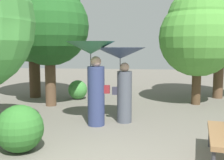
{
  "coord_description": "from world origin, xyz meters",
  "views": [
    {
      "loc": [
        0.81,
        -3.96,
        1.95
      ],
      "look_at": [
        0.0,
        3.18,
        1.08
      ],
      "focal_mm": 44.28,
      "sensor_mm": 36.0,
      "label": 1
    }
  ],
  "objects_px": {
    "tree_near_right": "(221,19)",
    "person_left": "(93,66)",
    "tree_mid_right": "(198,32)",
    "tree_near_left": "(32,8)",
    "person_right": "(121,66)",
    "tree_far_back": "(49,19)"
  },
  "relations": [
    {
      "from": "tree_near_right",
      "to": "person_left",
      "type": "bearing_deg",
      "value": -134.41
    },
    {
      "from": "tree_mid_right",
      "to": "tree_near_left",
      "type": "bearing_deg",
      "value": 173.75
    },
    {
      "from": "tree_near_left",
      "to": "tree_mid_right",
      "type": "bearing_deg",
      "value": -6.25
    },
    {
      "from": "person_left",
      "to": "tree_mid_right",
      "type": "xyz_separation_m",
      "value": [
        3.02,
        2.86,
        0.96
      ]
    },
    {
      "from": "person_left",
      "to": "tree_near_left",
      "type": "relative_size",
      "value": 0.39
    },
    {
      "from": "person_left",
      "to": "person_right",
      "type": "xyz_separation_m",
      "value": [
        0.67,
        0.35,
        -0.02
      ]
    },
    {
      "from": "tree_far_back",
      "to": "tree_near_right",
      "type": "bearing_deg",
      "value": 19.18
    },
    {
      "from": "tree_far_back",
      "to": "person_right",
      "type": "bearing_deg",
      "value": -35.16
    },
    {
      "from": "person_left",
      "to": "tree_near_left",
      "type": "distance_m",
      "value": 4.94
    },
    {
      "from": "tree_near_left",
      "to": "tree_mid_right",
      "type": "height_order",
      "value": "tree_near_left"
    },
    {
      "from": "tree_near_left",
      "to": "tree_near_right",
      "type": "height_order",
      "value": "tree_near_left"
    },
    {
      "from": "tree_near_right",
      "to": "person_right",
      "type": "bearing_deg",
      "value": -131.76
    },
    {
      "from": "person_right",
      "to": "tree_near_right",
      "type": "xyz_separation_m",
      "value": [
        3.38,
        3.79,
        1.51
      ]
    },
    {
      "from": "person_right",
      "to": "tree_near_left",
      "type": "xyz_separation_m",
      "value": [
        -3.59,
        3.16,
        1.91
      ]
    },
    {
      "from": "tree_near_left",
      "to": "tree_far_back",
      "type": "height_order",
      "value": "tree_near_left"
    },
    {
      "from": "tree_near_left",
      "to": "person_right",
      "type": "bearing_deg",
      "value": -41.31
    },
    {
      "from": "tree_near_right",
      "to": "tree_mid_right",
      "type": "distance_m",
      "value": 1.74
    },
    {
      "from": "person_left",
      "to": "tree_far_back",
      "type": "bearing_deg",
      "value": 39.7
    },
    {
      "from": "tree_near_left",
      "to": "tree_near_right",
      "type": "relative_size",
      "value": 1.12
    },
    {
      "from": "person_left",
      "to": "tree_near_right",
      "type": "xyz_separation_m",
      "value": [
        4.06,
        4.14,
        1.5
      ]
    },
    {
      "from": "tree_near_left",
      "to": "tree_far_back",
      "type": "bearing_deg",
      "value": -51.76
    },
    {
      "from": "tree_near_right",
      "to": "tree_far_back",
      "type": "bearing_deg",
      "value": -160.82
    }
  ]
}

